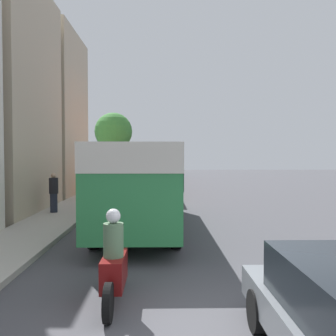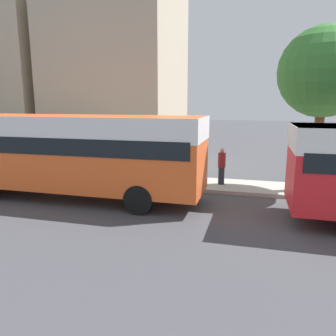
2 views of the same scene
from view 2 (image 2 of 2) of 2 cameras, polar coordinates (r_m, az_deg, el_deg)
The scene contains 5 objects.
building_midblock at distance 24.17m, azimuth -25.41°, elevation 13.95°, with size 6.84×6.78×10.39m.
building_far_terrace at distance 20.32m, azimuth -8.42°, elevation 15.68°, with size 6.95×6.78×10.47m.
bus_following at distance 13.01m, azimuth -16.89°, elevation 3.77°, with size 2.52×10.33×3.19m.
pedestrian_near_curb at distance 14.40m, azimuth 9.32°, elevation 0.38°, with size 0.33×0.33×1.59m.
street_tree at distance 14.43m, azimuth 25.50°, elevation 14.74°, with size 3.48×3.48×6.41m.
Camera 2 is at (8.97, 27.21, 3.69)m, focal length 35.00 mm.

